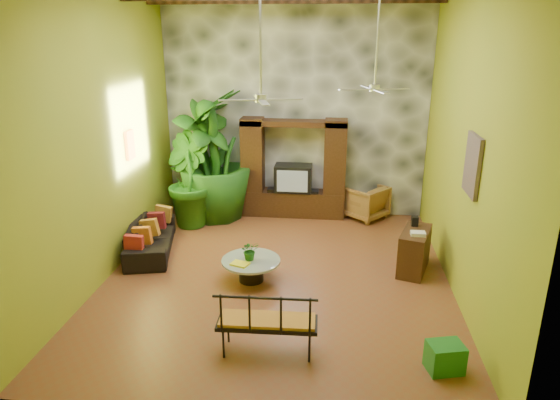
# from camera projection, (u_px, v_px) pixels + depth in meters

# --- Properties ---
(ground) EXTENTS (7.00, 7.00, 0.00)m
(ground) POSITION_uv_depth(u_px,v_px,m) (278.00, 276.00, 8.94)
(ground) COLOR brown
(ground) RESTS_ON ground
(back_wall) EXTENTS (6.00, 0.02, 5.00)m
(back_wall) POSITION_uv_depth(u_px,v_px,m) (295.00, 107.00, 11.42)
(back_wall) COLOR #A8A926
(back_wall) RESTS_ON ground
(left_wall) EXTENTS (0.02, 7.00, 5.00)m
(left_wall) POSITION_uv_depth(u_px,v_px,m) (102.00, 135.00, 8.45)
(left_wall) COLOR #A8A926
(left_wall) RESTS_ON ground
(right_wall) EXTENTS (0.02, 7.00, 5.00)m
(right_wall) POSITION_uv_depth(u_px,v_px,m) (467.00, 143.00, 7.81)
(right_wall) COLOR #A8A926
(right_wall) RESTS_ON ground
(stone_accent_wall) EXTENTS (5.98, 0.10, 4.98)m
(stone_accent_wall) POSITION_uv_depth(u_px,v_px,m) (295.00, 108.00, 11.37)
(stone_accent_wall) COLOR #3F4347
(stone_accent_wall) RESTS_ON ground
(entertainment_center) EXTENTS (2.40, 0.55, 2.30)m
(entertainment_center) POSITION_uv_depth(u_px,v_px,m) (293.00, 176.00, 11.58)
(entertainment_center) COLOR #301C0D
(entertainment_center) RESTS_ON ground
(ceiling_fan_front) EXTENTS (1.28, 1.28, 1.86)m
(ceiling_fan_front) POSITION_uv_depth(u_px,v_px,m) (261.00, 85.00, 7.49)
(ceiling_fan_front) COLOR silver
(ceiling_fan_front) RESTS_ON ceiling
(ceiling_fan_back) EXTENTS (1.28, 1.28, 1.86)m
(ceiling_fan_back) POSITION_uv_depth(u_px,v_px,m) (375.00, 76.00, 8.80)
(ceiling_fan_back) COLOR silver
(ceiling_fan_back) RESTS_ON ceiling
(wall_art_mask) EXTENTS (0.06, 0.32, 0.55)m
(wall_art_mask) POSITION_uv_depth(u_px,v_px,m) (130.00, 145.00, 9.52)
(wall_art_mask) COLOR gold
(wall_art_mask) RESTS_ON left_wall
(wall_art_painting) EXTENTS (0.06, 0.70, 0.90)m
(wall_art_painting) POSITION_uv_depth(u_px,v_px,m) (473.00, 165.00, 7.32)
(wall_art_painting) COLOR navy
(wall_art_painting) RESTS_ON right_wall
(sofa) EXTENTS (1.22, 2.14, 0.59)m
(sofa) POSITION_uv_depth(u_px,v_px,m) (151.00, 237.00, 9.86)
(sofa) COLOR black
(sofa) RESTS_ON ground
(wicker_armchair) EXTENTS (1.20, 1.20, 0.78)m
(wicker_armchair) POSITION_uv_depth(u_px,v_px,m) (365.00, 202.00, 11.60)
(wicker_armchair) COLOR olive
(wicker_armchair) RESTS_ON ground
(tall_plant_a) EXTENTS (1.66, 1.72, 2.71)m
(tall_plant_a) POSITION_uv_depth(u_px,v_px,m) (206.00, 161.00, 11.34)
(tall_plant_a) COLOR #266B1C
(tall_plant_a) RESTS_ON ground
(tall_plant_b) EXTENTS (1.46, 1.49, 2.11)m
(tall_plant_b) POSITION_uv_depth(u_px,v_px,m) (187.00, 179.00, 11.00)
(tall_plant_b) COLOR #24671B
(tall_plant_b) RESTS_ON ground
(tall_plant_c) EXTENTS (1.70, 1.70, 2.97)m
(tall_plant_c) POSITION_uv_depth(u_px,v_px,m) (214.00, 156.00, 11.29)
(tall_plant_c) COLOR #1E5516
(tall_plant_c) RESTS_ON ground
(coffee_table) EXTENTS (1.03, 1.03, 0.40)m
(coffee_table) POSITION_uv_depth(u_px,v_px,m) (251.00, 267.00, 8.71)
(coffee_table) COLOR black
(coffee_table) RESTS_ON ground
(centerpiece_plant) EXTENTS (0.39, 0.36, 0.34)m
(centerpiece_plant) POSITION_uv_depth(u_px,v_px,m) (250.00, 250.00, 8.61)
(centerpiece_plant) COLOR #1C5516
(centerpiece_plant) RESTS_ON coffee_table
(yellow_tray) EXTENTS (0.35, 0.29, 0.03)m
(yellow_tray) POSITION_uv_depth(u_px,v_px,m) (240.00, 264.00, 8.47)
(yellow_tray) COLOR yellow
(yellow_tray) RESTS_ON coffee_table
(iron_bench) EXTENTS (1.36, 0.53, 0.57)m
(iron_bench) POSITION_uv_depth(u_px,v_px,m) (266.00, 320.00, 6.59)
(iron_bench) COLOR black
(iron_bench) RESTS_ON ground
(side_console) EXTENTS (0.71, 1.06, 0.78)m
(side_console) POSITION_uv_depth(u_px,v_px,m) (414.00, 251.00, 9.03)
(side_console) COLOR #351910
(side_console) RESTS_ON ground
(green_bin) EXTENTS (0.51, 0.43, 0.39)m
(green_bin) POSITION_uv_depth(u_px,v_px,m) (445.00, 357.00, 6.41)
(green_bin) COLOR #1E7128
(green_bin) RESTS_ON ground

